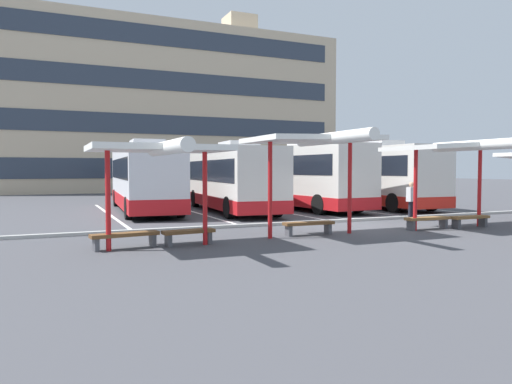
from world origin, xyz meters
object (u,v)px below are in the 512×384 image
(coach_bus_3, at_px, (366,176))
(bench_4, at_px, (470,219))
(waiting_shelter_0, at_px, (160,151))
(waiting_shelter_2, at_px, (455,148))
(bench_0, at_px, (125,237))
(bench_1, at_px, (189,234))
(coach_bus_0, at_px, (144,179))
(waiting_shelter_1, at_px, (316,142))
(waiting_passenger_0, at_px, (411,198))
(bench_3, at_px, (427,220))
(coach_bus_1, at_px, (231,179))
(coach_bus_2, at_px, (296,176))
(bench_2, at_px, (309,225))

(coach_bus_3, relative_size, bench_4, 6.97)
(waiting_shelter_0, height_order, bench_4, waiting_shelter_0)
(waiting_shelter_2, bearing_deg, bench_0, 178.17)
(waiting_shelter_0, bearing_deg, bench_1, 23.33)
(coach_bus_0, distance_m, waiting_shelter_2, 15.25)
(waiting_shelter_0, xyz_separation_m, bench_0, (-0.90, 0.46, -2.38))
(coach_bus_3, height_order, waiting_shelter_0, coach_bus_3)
(coach_bus_0, bearing_deg, bench_1, -94.50)
(coach_bus_0, height_order, waiting_shelter_1, coach_bus_0)
(waiting_passenger_0, bearing_deg, bench_4, -84.60)
(coach_bus_0, xyz_separation_m, waiting_shelter_0, (-1.84, -12.29, 1.01))
(waiting_shelter_2, distance_m, bench_3, 2.84)
(coach_bus_3, distance_m, waiting_shelter_2, 11.16)
(bench_1, height_order, waiting_shelter_2, waiting_shelter_2)
(bench_3, bearing_deg, waiting_shelter_1, -179.28)
(waiting_shelter_0, bearing_deg, coach_bus_3, 35.60)
(waiting_shelter_2, distance_m, bench_4, 2.82)
(coach_bus_1, relative_size, waiting_shelter_1, 2.20)
(waiting_shelter_0, xyz_separation_m, waiting_shelter_2, (10.88, 0.08, 0.28))
(coach_bus_3, bearing_deg, waiting_shelter_0, -144.40)
(coach_bus_2, height_order, bench_2, coach_bus_2)
(coach_bus_3, bearing_deg, bench_4, -105.63)
(bench_3, relative_size, bench_4, 1.10)
(coach_bus_2, distance_m, bench_3, 10.58)
(coach_bus_3, height_order, waiting_shelter_2, coach_bus_3)
(bench_3, relative_size, waiting_passenger_0, 1.10)
(waiting_shelter_1, relative_size, bench_3, 2.57)
(coach_bus_0, relative_size, bench_2, 6.34)
(coach_bus_0, relative_size, bench_4, 6.81)
(coach_bus_2, height_order, waiting_shelter_0, coach_bus_2)
(coach_bus_0, xyz_separation_m, bench_2, (3.34, -11.45, -1.37))
(bench_1, xyz_separation_m, waiting_shelter_1, (4.27, 0.01, 2.78))
(coach_bus_3, xyz_separation_m, bench_4, (-2.89, -10.34, -1.48))
(coach_bus_2, bearing_deg, waiting_shelter_1, -115.20)
(bench_0, distance_m, waiting_shelter_1, 6.67)
(bench_0, height_order, waiting_shelter_1, waiting_shelter_1)
(coach_bus_3, bearing_deg, bench_2, -134.50)
(bench_0, bearing_deg, bench_2, 3.61)
(waiting_shelter_1, bearing_deg, coach_bus_1, 85.25)
(coach_bus_1, distance_m, coach_bus_3, 8.68)
(waiting_shelter_0, relative_size, waiting_shelter_2, 0.91)
(coach_bus_3, distance_m, waiting_passenger_0, 8.14)
(waiting_shelter_0, height_order, bench_2, waiting_shelter_0)
(waiting_shelter_2, bearing_deg, waiting_shelter_0, -179.58)
(coach_bus_0, bearing_deg, waiting_shelter_1, -74.33)
(bench_4, bearing_deg, bench_2, 174.20)
(waiting_shelter_0, relative_size, bench_1, 2.86)
(coach_bus_1, bearing_deg, bench_2, -94.97)
(waiting_shelter_1, distance_m, bench_3, 5.55)
(bench_2, relative_size, waiting_shelter_2, 0.36)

